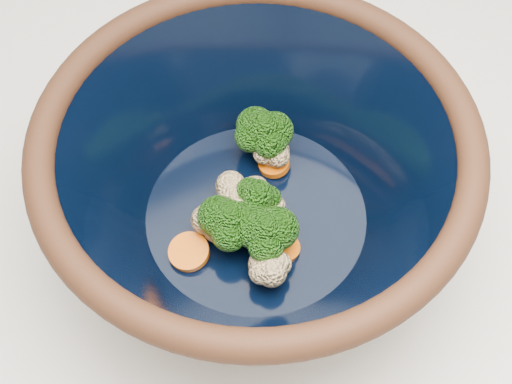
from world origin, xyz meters
name	(u,v)px	position (x,y,z in m)	size (l,w,h in m)	color
counter	(314,364)	(0.00, 0.00, 0.45)	(1.20, 1.20, 0.90)	white
mixing_bowl	(256,182)	(-0.09, 0.00, 0.98)	(0.39, 0.39, 0.14)	black
vegetable_pile	(253,199)	(-0.10, 0.00, 0.96)	(0.13, 0.14, 0.05)	#608442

